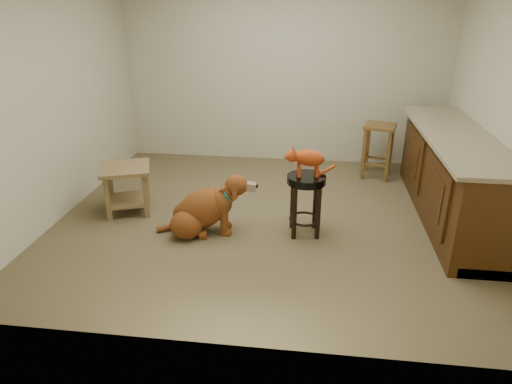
# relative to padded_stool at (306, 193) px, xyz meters

# --- Properties ---
(floor) EXTENTS (4.50, 4.00, 0.01)m
(floor) POSITION_rel_padded_stool_xyz_m (-0.40, 0.29, -0.45)
(floor) COLOR brown
(floor) RESTS_ON ground
(room_shell) EXTENTS (4.54, 4.04, 2.62)m
(room_shell) POSITION_rel_padded_stool_xyz_m (-0.40, 0.29, 1.23)
(room_shell) COLOR #BCB798
(room_shell) RESTS_ON ground
(cabinet_run) EXTENTS (0.70, 2.56, 0.94)m
(cabinet_run) POSITION_rel_padded_stool_xyz_m (1.54, 0.59, -0.01)
(cabinet_run) COLOR #40240B
(cabinet_run) RESTS_ON ground
(padded_stool) EXTENTS (0.38, 0.38, 0.63)m
(padded_stool) POSITION_rel_padded_stool_xyz_m (0.00, 0.00, 0.00)
(padded_stool) COLOR black
(padded_stool) RESTS_ON ground
(wood_stool) EXTENTS (0.47, 0.47, 0.71)m
(wood_stool) POSITION_rel_padded_stool_xyz_m (0.90, 1.72, -0.08)
(wood_stool) COLOR brown
(wood_stool) RESTS_ON ground
(side_table) EXTENTS (0.65, 0.65, 0.53)m
(side_table) POSITION_rel_padded_stool_xyz_m (-1.97, 0.27, -0.09)
(side_table) COLOR brown
(side_table) RESTS_ON ground
(golden_retriever) EXTENTS (1.04, 0.56, 0.66)m
(golden_retriever) POSITION_rel_padded_stool_xyz_m (-1.02, -0.10, -0.20)
(golden_retriever) COLOR brown
(golden_retriever) RESTS_ON ground
(tabby_kitten) EXTENTS (0.50, 0.24, 0.32)m
(tabby_kitten) POSITION_rel_padded_stool_xyz_m (-0.01, -0.00, 0.36)
(tabby_kitten) COLOR #AA3711
(tabby_kitten) RESTS_ON padded_stool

